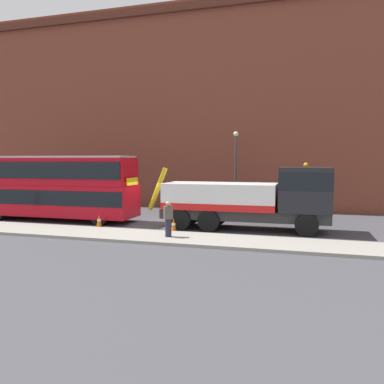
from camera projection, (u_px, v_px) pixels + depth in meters
name	position (u px, v px, depth m)	size (l,w,h in m)	color
ground_plane	(153.00, 223.00, 23.44)	(120.00, 120.00, 0.00)	#424247
near_kerb	(121.00, 235.00, 19.42)	(60.00, 2.80, 0.15)	gray
building_facade	(191.00, 106.00, 30.68)	(60.00, 1.50, 16.00)	brown
recovery_tow_truck	(253.00, 198.00, 21.05)	(10.16, 2.74, 3.67)	#2D2D2D
double_decker_bus	(52.00, 185.00, 24.57)	(11.07, 2.67, 4.06)	#B70C19
pedestrian_bystander	(168.00, 219.00, 18.53)	(0.48, 0.44, 1.71)	#232333
traffic_cone_near_bus	(99.00, 221.00, 21.98)	(0.36, 0.36, 0.72)	orange
traffic_cone_midway	(174.00, 225.00, 20.66)	(0.36, 0.36, 0.72)	orange
street_lamp	(236.00, 165.00, 27.85)	(0.36, 0.36, 5.83)	#38383D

